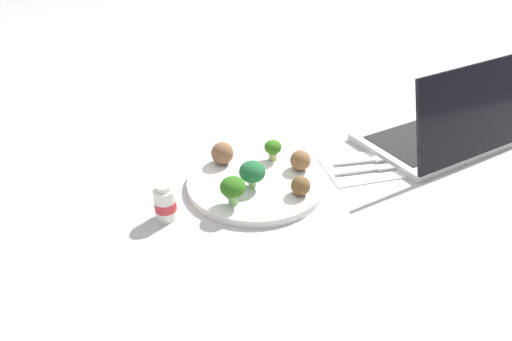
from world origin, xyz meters
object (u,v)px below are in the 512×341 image
knife (371,169)px  laptop (442,132)px  yogurt_bottle (165,203)px  meatball_mid_right (300,160)px  broccoli_floret_mid_left (252,172)px  napkin (364,167)px  meatball_near_rim (301,186)px  plate (256,182)px  broccoli_floret_mid_right (233,188)px  fork (364,160)px  broccoli_floret_back_left (273,148)px  meatball_far_rim (222,153)px

knife → laptop: size_ratio=0.41×
yogurt_bottle → laptop: size_ratio=0.20×
meatball_mid_right → knife: (0.15, -0.04, -0.03)m
broccoli_floret_mid_left → napkin: 0.26m
broccoli_floret_mid_left → meatball_mid_right: bearing=14.4°
napkin → laptop: 0.21m
knife → yogurt_bottle: size_ratio=2.02×
meatball_mid_right → meatball_near_rim: 0.09m
meatball_mid_right → napkin: bearing=-7.0°
plate → meatball_near_rim: bearing=-51.2°
broccoli_floret_mid_right → laptop: 0.53m
napkin → fork: (0.01, 0.02, 0.00)m
broccoli_floret_mid_right → knife: 0.32m
broccoli_floret_mid_right → yogurt_bottle: bearing=170.6°
napkin → meatball_mid_right: bearing=173.0°
napkin → yogurt_bottle: size_ratio=2.36×
plate → broccoli_floret_back_left: bearing=45.6°
plate → meatball_mid_right: meatball_mid_right is taller
napkin → knife: bearing=-72.9°
plate → broccoli_floret_mid_left: bearing=-123.5°
broccoli_floret_mid_left → napkin: (0.26, 0.01, -0.05)m
broccoli_floret_mid_right → fork: (0.32, 0.07, -0.04)m
fork → yogurt_bottle: bearing=-173.4°
broccoli_floret_back_left → meatball_near_rim: 0.14m
knife → broccoli_floret_mid_left: bearing=178.5°
broccoli_floret_mid_right → meatball_mid_right: broccoli_floret_mid_right is taller
laptop → meatball_near_rim: bearing=-167.0°
fork → yogurt_bottle: yogurt_bottle is taller
meatball_mid_right → meatball_far_rim: 0.16m
napkin → laptop: size_ratio=0.48×
meatball_far_rim → fork: 0.31m
broccoli_floret_mid_right → meatball_far_rim: size_ratio=1.20×
plate → broccoli_floret_mid_left: broccoli_floret_mid_left is taller
broccoli_floret_mid_right → meatball_near_rim: (0.13, -0.01, -0.02)m
broccoli_floret_back_left → laptop: 0.40m
meatball_mid_right → fork: 0.16m
napkin → fork: bearing=61.7°
meatball_far_rim → napkin: meatball_far_rim is taller
laptop → fork: bearing=-177.9°
fork → yogurt_bottle: (-0.44, -0.05, 0.02)m
broccoli_floret_back_left → meatball_far_rim: bearing=168.1°
yogurt_bottle → laptop: 0.65m
broccoli_floret_mid_left → broccoli_floret_mid_right: bearing=-140.6°
broccoli_floret_mid_left → meatball_mid_right: broccoli_floret_mid_left is taller
broccoli_floret_mid_left → laptop: 0.47m
napkin → knife: (0.01, -0.02, 0.00)m
meatball_mid_right → yogurt_bottle: (-0.29, -0.05, -0.00)m
meatball_mid_right → broccoli_floret_mid_right: bearing=-156.6°
plate → yogurt_bottle: (-0.19, -0.05, 0.02)m
meatball_mid_right → meatball_near_rim: (-0.04, -0.08, -0.00)m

